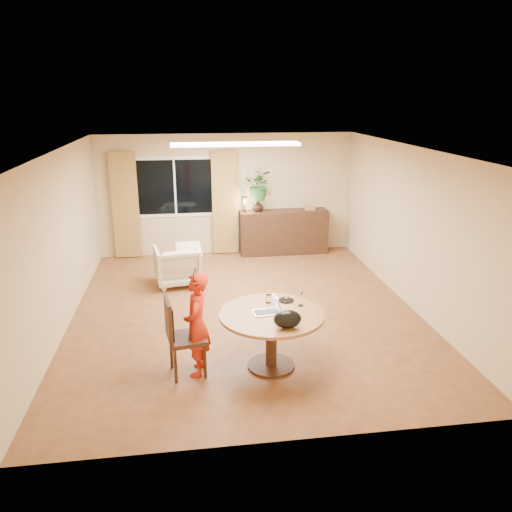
{
  "coord_description": "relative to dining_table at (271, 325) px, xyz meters",
  "views": [
    {
      "loc": [
        -0.88,
        -7.43,
        3.38
      ],
      "look_at": [
        0.15,
        -0.2,
        1.0
      ],
      "focal_mm": 35.0,
      "sensor_mm": 36.0,
      "label": 1
    }
  ],
  "objects": [
    {
      "name": "floor",
      "position": [
        -0.13,
        1.78,
        -0.6
      ],
      "size": [
        6.5,
        6.5,
        0.0
      ],
      "primitive_type": "plane",
      "color": "brown",
      "rests_on": "ground"
    },
    {
      "name": "ceiling",
      "position": [
        -0.13,
        1.78,
        2.0
      ],
      "size": [
        6.5,
        6.5,
        0.0
      ],
      "primitive_type": "plane",
      "rotation": [
        3.14,
        0.0,
        0.0
      ],
      "color": "white",
      "rests_on": "wall_back"
    },
    {
      "name": "wall_back",
      "position": [
        -0.13,
        5.03,
        0.7
      ],
      "size": [
        5.5,
        0.0,
        5.5
      ],
      "primitive_type": "plane",
      "rotation": [
        1.57,
        0.0,
        0.0
      ],
      "color": "#D2B788",
      "rests_on": "floor"
    },
    {
      "name": "wall_left",
      "position": [
        -2.88,
        1.78,
        0.7
      ],
      "size": [
        0.0,
        6.5,
        6.5
      ],
      "primitive_type": "plane",
      "rotation": [
        1.57,
        0.0,
        1.57
      ],
      "color": "#D2B788",
      "rests_on": "floor"
    },
    {
      "name": "wall_right",
      "position": [
        2.62,
        1.78,
        0.7
      ],
      "size": [
        0.0,
        6.5,
        6.5
      ],
      "primitive_type": "plane",
      "rotation": [
        1.57,
        0.0,
        -1.57
      ],
      "color": "#D2B788",
      "rests_on": "floor"
    },
    {
      "name": "window",
      "position": [
        -1.23,
        5.01,
        0.9
      ],
      "size": [
        1.7,
        0.03,
        1.3
      ],
      "color": "white",
      "rests_on": "wall_back"
    },
    {
      "name": "curtain_left",
      "position": [
        -2.28,
        4.93,
        0.55
      ],
      "size": [
        0.55,
        0.08,
        2.25
      ],
      "primitive_type": "cube",
      "color": "olive",
      "rests_on": "wall_back"
    },
    {
      "name": "curtain_right",
      "position": [
        -0.18,
        4.93,
        0.55
      ],
      "size": [
        0.55,
        0.08,
        2.25
      ],
      "primitive_type": "cube",
      "color": "olive",
      "rests_on": "wall_back"
    },
    {
      "name": "ceiling_panel",
      "position": [
        -0.13,
        2.98,
        1.97
      ],
      "size": [
        2.2,
        0.35,
        0.05
      ],
      "primitive_type": "cube",
      "color": "white",
      "rests_on": "ceiling"
    },
    {
      "name": "dining_table",
      "position": [
        0.0,
        0.0,
        0.0
      ],
      "size": [
        1.33,
        1.33,
        0.76
      ],
      "color": "brown",
      "rests_on": "floor"
    },
    {
      "name": "dining_chair",
      "position": [
        -1.07,
        -0.01,
        -0.08
      ],
      "size": [
        0.56,
        0.52,
        1.03
      ],
      "primitive_type": null,
      "rotation": [
        0.0,
        0.0,
        0.16
      ],
      "color": "black",
      "rests_on": "floor"
    },
    {
      "name": "child",
      "position": [
        -0.94,
        -0.01,
        0.07
      ],
      "size": [
        0.54,
        0.4,
        1.34
      ],
      "primitive_type": "imported",
      "rotation": [
        0.0,
        0.0,
        -1.75
      ],
      "color": "red",
      "rests_on": "floor"
    },
    {
      "name": "laptop",
      "position": [
        -0.08,
        0.01,
        0.27
      ],
      "size": [
        0.36,
        0.26,
        0.22
      ],
      "primitive_type": null,
      "rotation": [
        0.0,
        0.0,
        0.12
      ],
      "color": "#B7B7BC",
      "rests_on": "dining_table"
    },
    {
      "name": "tumbler",
      "position": [
        0.02,
        0.33,
        0.22
      ],
      "size": [
        0.09,
        0.09,
        0.11
      ],
      "primitive_type": null,
      "rotation": [
        0.0,
        0.0,
        -0.16
      ],
      "color": "white",
      "rests_on": "dining_table"
    },
    {
      "name": "wine_glass",
      "position": [
        0.41,
        0.17,
        0.27
      ],
      "size": [
        0.08,
        0.08,
        0.21
      ],
      "primitive_type": null,
      "rotation": [
        0.0,
        0.0,
        -0.12
      ],
      "color": "white",
      "rests_on": "dining_table"
    },
    {
      "name": "pot_lid",
      "position": [
        0.26,
        0.35,
        0.18
      ],
      "size": [
        0.21,
        0.21,
        0.03
      ],
      "primitive_type": null,
      "rotation": [
        0.0,
        0.0,
        0.07
      ],
      "color": "white",
      "rests_on": "dining_table"
    },
    {
      "name": "handbag",
      "position": [
        0.11,
        -0.44,
        0.27
      ],
      "size": [
        0.34,
        0.21,
        0.22
      ],
      "primitive_type": null,
      "rotation": [
        0.0,
        0.0,
        0.04
      ],
      "color": "black",
      "rests_on": "dining_table"
    },
    {
      "name": "armchair",
      "position": [
        -1.22,
        3.19,
        -0.23
      ],
      "size": [
        0.89,
        0.91,
        0.73
      ],
      "primitive_type": "imported",
      "rotation": [
        0.0,
        0.0,
        3.3
      ],
      "color": "beige",
      "rests_on": "floor"
    },
    {
      "name": "throw",
      "position": [
        -0.99,
        3.16,
        0.15
      ],
      "size": [
        0.5,
        0.59,
        0.03
      ],
      "primitive_type": null,
      "rotation": [
        0.0,
        0.0,
        0.09
      ],
      "color": "beige",
      "rests_on": "armchair"
    },
    {
      "name": "sideboard",
      "position": [
        1.1,
        4.79,
        -0.12
      ],
      "size": [
        1.92,
        0.47,
        0.96
      ],
      "primitive_type": "cube",
      "color": "black",
      "rests_on": "floor"
    },
    {
      "name": "vase",
      "position": [
        0.52,
        4.79,
        0.49
      ],
      "size": [
        0.3,
        0.3,
        0.25
      ],
      "primitive_type": "imported",
      "rotation": [
        0.0,
        0.0,
        0.29
      ],
      "color": "black",
      "rests_on": "sideboard"
    },
    {
      "name": "bouquet",
      "position": [
        0.56,
        4.79,
        0.94
      ],
      "size": [
        0.72,
        0.67,
        0.66
      ],
      "primitive_type": "imported",
      "rotation": [
        0.0,
        0.0,
        -0.3
      ],
      "color": "#276827",
      "rests_on": "vase"
    },
    {
      "name": "book_stack",
      "position": [
        1.68,
        4.79,
        0.41
      ],
      "size": [
        0.23,
        0.19,
        0.09
      ],
      "primitive_type": null,
      "rotation": [
        0.0,
        0.0,
        -0.17
      ],
      "color": "olive",
      "rests_on": "sideboard"
    },
    {
      "name": "desk_lamp",
      "position": [
        0.23,
        4.74,
        0.54
      ],
      "size": [
        0.17,
        0.17,
        0.36
      ],
      "primitive_type": null,
      "rotation": [
        0.0,
        0.0,
        0.21
      ],
      "color": "black",
      "rests_on": "sideboard"
    }
  ]
}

